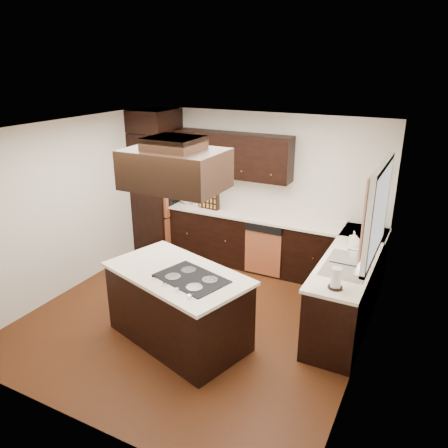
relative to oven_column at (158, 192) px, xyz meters
The scene contains 30 objects.
floor 2.68m from the oven_column, 43.85° to the right, with size 4.20×4.20×0.02m, color #5E2E13.
ceiling 2.86m from the oven_column, 43.85° to the right, with size 4.20×4.20×0.02m, color white.
wall_back 1.83m from the oven_column, 12.85° to the left, with size 4.20×0.02×2.50m, color silver.
wall_front 4.21m from the oven_column, 65.05° to the right, with size 4.20×0.02×2.50m, color silver.
wall_left 1.75m from the oven_column, 101.12° to the right, with size 0.02×4.20×2.50m, color silver.
wall_right 4.25m from the oven_column, 23.70° to the right, with size 0.02×4.20×2.50m, color silver.
oven_column is the anchor object (origin of this frame).
wall_oven_face 0.36m from the oven_column, ahead, with size 0.05×0.62×0.78m, color #B35B37.
base_cabinets_back 1.92m from the oven_column, ahead, with size 2.93×0.60×0.88m, color black.
base_cabinets_right 3.72m from the oven_column, 12.69° to the right, with size 0.60×2.40×0.88m, color black.
countertop_back 1.82m from the oven_column, ahead, with size 2.93×0.63×0.04m, color white.
countertop_right 3.65m from the oven_column, 12.74° to the right, with size 0.63×2.40×0.04m, color white.
upper_cabinets 1.56m from the oven_column, ahead, with size 2.00×0.34×0.72m, color black.
dishwasher_front 2.21m from the oven_column, ahead, with size 0.60×0.05×0.72m, color #B35B37.
window_frame 4.06m from the oven_column, 16.72° to the right, with size 0.06×1.32×1.12m, color white.
window_pane 4.08m from the oven_column, 16.61° to the right, with size 0.00×1.20×1.00m, color white.
curtain_left 4.15m from the oven_column, 22.59° to the right, with size 0.02×0.34×0.90m, color beige.
curtain_right 3.91m from the oven_column, 10.99° to the right, with size 0.02×0.34×0.90m, color beige.
sink_rim 3.76m from the oven_column, 17.90° to the right, with size 0.52×0.84×0.01m, color silver.
island 2.96m from the oven_column, 50.69° to the right, with size 1.67×0.91×0.88m, color black.
island_top 2.89m from the oven_column, 50.69° to the right, with size 1.74×0.97×0.04m, color white.
cooktop 3.11m from the oven_column, 48.08° to the right, with size 0.79×0.53×0.01m, color black.
range_hood 3.13m from the oven_column, 50.26° to the right, with size 1.05×0.72×0.42m, color black.
hood_duct 3.24m from the oven_column, 50.26° to the right, with size 0.55×0.50×0.13m, color black.
blender_base 0.79m from the oven_column, ahead, with size 0.15×0.15×0.10m, color silver.
blender_pitcher 0.79m from the oven_column, ahead, with size 0.13×0.13×0.26m, color silver.
spice_rack 1.03m from the oven_column, ahead, with size 0.37×0.09×0.31m, color black.
mixing_bowl 0.57m from the oven_column, ahead, with size 0.24×0.24×0.06m, color white.
soap_bottle 3.55m from the oven_column, ahead, with size 0.10×0.10×0.21m, color white.
paper_towel 4.00m from the oven_column, 26.54° to the right, with size 0.11×0.11×0.25m, color white.
Camera 1 is at (2.64, -4.37, 3.24)m, focal length 35.00 mm.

